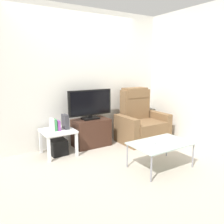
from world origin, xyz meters
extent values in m
plane|color=#B2A899|center=(0.00, 0.00, 0.00)|extent=(6.40, 6.40, 0.00)
cube|color=silver|center=(0.00, 1.13, 1.30)|extent=(6.40, 0.06, 2.60)
cube|color=silver|center=(1.88, 0.00, 1.30)|extent=(0.06, 4.48, 2.60)
cube|color=#3D2319|center=(0.13, 0.86, 0.26)|extent=(0.68, 0.42, 0.52)
cube|color=black|center=(0.13, 0.66, 0.37)|extent=(0.63, 0.02, 0.02)
cube|color=black|center=(0.13, 0.71, 0.40)|extent=(0.34, 0.11, 0.04)
cube|color=black|center=(0.13, 0.88, 0.54)|extent=(0.32, 0.20, 0.03)
cube|color=black|center=(0.13, 0.88, 0.58)|extent=(0.06, 0.04, 0.05)
cube|color=black|center=(0.13, 0.88, 0.85)|extent=(0.88, 0.05, 0.48)
cube|color=black|center=(0.13, 0.85, 0.85)|extent=(0.81, 0.01, 0.43)
cube|color=brown|center=(1.15, 0.54, 0.21)|extent=(0.70, 0.72, 0.42)
cube|color=brown|center=(1.15, 0.81, 0.73)|extent=(0.64, 0.20, 0.62)
cube|color=brown|center=(1.15, 0.83, 0.98)|extent=(0.50, 0.26, 0.20)
cube|color=brown|center=(0.73, 0.54, 0.28)|extent=(0.14, 0.68, 0.56)
cube|color=brown|center=(1.57, 0.54, 0.28)|extent=(0.14, 0.68, 0.56)
cube|color=white|center=(-0.57, 0.75, 0.43)|extent=(0.54, 0.54, 0.04)
cube|color=white|center=(-0.81, 0.51, 0.20)|extent=(0.04, 0.04, 0.41)
cube|color=white|center=(-0.33, 0.51, 0.20)|extent=(0.04, 0.04, 0.41)
cube|color=white|center=(-0.81, 0.99, 0.20)|extent=(0.04, 0.04, 0.41)
cube|color=white|center=(-0.33, 0.99, 0.20)|extent=(0.04, 0.04, 0.41)
cube|color=black|center=(-0.57, 0.75, 0.13)|extent=(0.27, 0.27, 0.27)
cube|color=white|center=(-0.67, 0.73, 0.55)|extent=(0.05, 0.13, 0.21)
cube|color=#388C4C|center=(-0.62, 0.73, 0.54)|extent=(0.04, 0.12, 0.20)
cube|color=purple|center=(-0.56, 0.73, 0.53)|extent=(0.04, 0.13, 0.17)
cube|color=#333338|center=(-0.43, 0.76, 0.57)|extent=(0.07, 0.20, 0.25)
cube|color=#B2C6C1|center=(0.56, -0.58, 0.38)|extent=(0.90, 0.60, 0.02)
cylinder|color=gray|center=(0.14, -0.85, 0.19)|extent=(0.02, 0.02, 0.37)
cylinder|color=gray|center=(0.98, -0.85, 0.19)|extent=(0.02, 0.02, 0.37)
cylinder|color=gray|center=(0.14, -0.31, 0.19)|extent=(0.02, 0.02, 0.37)
cylinder|color=gray|center=(0.98, -0.31, 0.19)|extent=(0.02, 0.02, 0.37)
cube|color=#B7B7BC|center=(0.41, -0.52, 0.40)|extent=(0.14, 0.16, 0.01)
camera|label=1|loc=(-1.80, -2.94, 1.51)|focal=36.61mm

